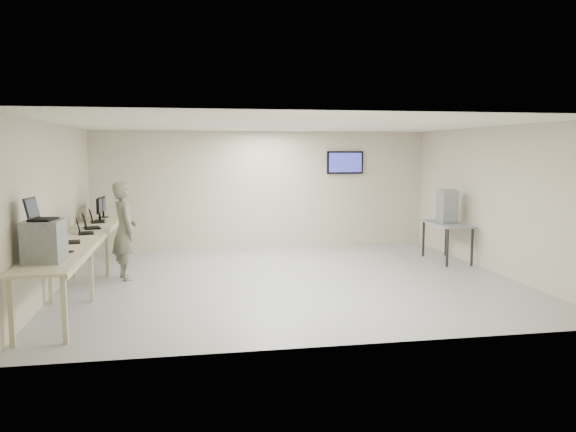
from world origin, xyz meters
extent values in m
cube|color=#B9B9B9|center=(0.00, 0.00, 0.00)|extent=(8.00, 7.00, 0.01)
cube|color=white|center=(0.00, 0.00, 2.80)|extent=(8.00, 7.00, 0.01)
cube|color=beige|center=(0.00, 3.50, 1.40)|extent=(8.00, 0.01, 2.80)
cube|color=beige|center=(0.00, -3.50, 1.40)|extent=(8.00, 0.01, 2.80)
cube|color=beige|center=(-4.00, 0.00, 1.40)|extent=(0.01, 7.00, 2.80)
cube|color=beige|center=(4.00, 0.00, 1.40)|extent=(0.01, 7.00, 2.80)
cube|color=#252525|center=(2.00, 3.48, 2.05)|extent=(0.15, 0.04, 0.15)
cube|color=black|center=(2.00, 3.44, 2.05)|extent=(0.90, 0.06, 0.55)
cube|color=#2C339E|center=(2.00, 3.40, 2.05)|extent=(0.82, 0.01, 0.47)
cube|color=beige|center=(-3.60, 0.00, 0.88)|extent=(0.75, 6.00, 0.04)
cube|color=#C2BB92|center=(-3.23, 0.00, 0.85)|extent=(0.02, 6.00, 0.06)
cube|color=#C2BB92|center=(-3.90, -2.85, 0.43)|extent=(0.06, 0.06, 0.86)
cube|color=#C2BB92|center=(-3.30, -2.85, 0.43)|extent=(0.06, 0.06, 0.86)
cube|color=#C2BB92|center=(-3.90, -0.90, 0.43)|extent=(0.06, 0.06, 0.86)
cube|color=#C2BB92|center=(-3.30, -0.90, 0.43)|extent=(0.06, 0.06, 0.86)
cube|color=#C2BB92|center=(-3.90, 0.90, 0.43)|extent=(0.06, 0.06, 0.86)
cube|color=#C2BB92|center=(-3.30, 0.90, 0.43)|extent=(0.06, 0.06, 0.86)
cube|color=#C2BB92|center=(-3.90, 2.85, 0.43)|extent=(0.06, 0.06, 0.86)
cube|color=#C2BB92|center=(-3.30, 2.85, 0.43)|extent=(0.06, 0.06, 0.86)
cube|color=gray|center=(-3.65, -2.17, 1.17)|extent=(0.49, 0.55, 0.54)
cube|color=black|center=(-3.65, -2.17, 1.46)|extent=(0.33, 0.42, 0.02)
cube|color=black|center=(-3.79, -2.17, 1.60)|extent=(0.13, 0.37, 0.27)
cube|color=black|center=(-3.77, -2.17, 1.60)|extent=(0.10, 0.32, 0.23)
cube|color=black|center=(-3.59, -1.61, 0.91)|extent=(0.34, 0.40, 0.02)
cube|color=black|center=(-3.71, -1.61, 1.04)|extent=(0.16, 0.32, 0.24)
cube|color=black|center=(-3.70, -1.61, 1.04)|extent=(0.13, 0.28, 0.20)
cube|color=black|center=(-3.61, -0.65, 0.91)|extent=(0.30, 0.38, 0.02)
cube|color=black|center=(-3.73, -0.65, 1.04)|extent=(0.12, 0.33, 0.24)
cube|color=black|center=(-3.72, -0.65, 1.04)|extent=(0.10, 0.29, 0.20)
cube|color=black|center=(-3.56, 0.31, 0.91)|extent=(0.31, 0.39, 0.02)
cube|color=black|center=(-3.68, 0.31, 1.05)|extent=(0.13, 0.34, 0.25)
cube|color=black|center=(-3.67, 0.31, 1.05)|extent=(0.10, 0.29, 0.21)
cube|color=black|center=(-3.56, 0.98, 0.91)|extent=(0.36, 0.44, 0.02)
cube|color=black|center=(-3.70, 0.98, 1.06)|extent=(0.16, 0.37, 0.27)
cube|color=black|center=(-3.68, 0.98, 1.06)|extent=(0.13, 0.32, 0.23)
cube|color=black|center=(-3.59, 1.88, 0.91)|extent=(0.33, 0.40, 0.02)
cube|color=black|center=(-3.72, 1.88, 1.05)|extent=(0.14, 0.34, 0.25)
cube|color=black|center=(-3.71, 1.88, 1.05)|extent=(0.12, 0.29, 0.21)
cylinder|color=black|center=(-3.60, 2.21, 0.91)|extent=(0.21, 0.21, 0.02)
cube|color=black|center=(-3.60, 2.21, 1.00)|extent=(0.04, 0.03, 0.17)
cube|color=black|center=(-3.60, 2.21, 1.21)|extent=(0.05, 0.47, 0.32)
cube|color=black|center=(-3.57, 2.21, 1.21)|extent=(0.00, 0.43, 0.27)
cylinder|color=black|center=(-3.60, 2.75, 0.91)|extent=(0.20, 0.20, 0.02)
cube|color=black|center=(-3.60, 2.75, 1.00)|extent=(0.04, 0.03, 0.16)
cube|color=black|center=(-3.60, 2.75, 1.20)|extent=(0.05, 0.45, 0.30)
cube|color=black|center=(-3.57, 2.75, 1.20)|extent=(0.00, 0.41, 0.26)
imported|color=#5A5C53|center=(-2.94, 0.63, 0.89)|extent=(0.62, 0.76, 1.79)
cube|color=gray|center=(3.60, 1.15, 0.80)|extent=(0.64, 1.36, 0.04)
cube|color=#252525|center=(3.33, 0.57, 0.39)|extent=(0.04, 0.04, 0.78)
cube|color=#252525|center=(3.33, 1.73, 0.39)|extent=(0.04, 0.04, 0.78)
cube|color=#252525|center=(3.87, 0.57, 0.39)|extent=(0.04, 0.04, 0.78)
cube|color=#252525|center=(3.87, 1.73, 0.39)|extent=(0.04, 0.04, 0.78)
cube|color=gray|center=(3.58, 1.15, 0.91)|extent=(0.34, 0.37, 0.18)
cube|color=gray|center=(3.58, 1.15, 1.09)|extent=(0.34, 0.37, 0.18)
cube|color=gray|center=(3.58, 1.15, 1.26)|extent=(0.34, 0.37, 0.18)
cube|color=gray|center=(3.58, 1.15, 1.44)|extent=(0.34, 0.37, 0.18)
camera|label=1|loc=(-1.81, -9.82, 2.34)|focal=35.00mm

